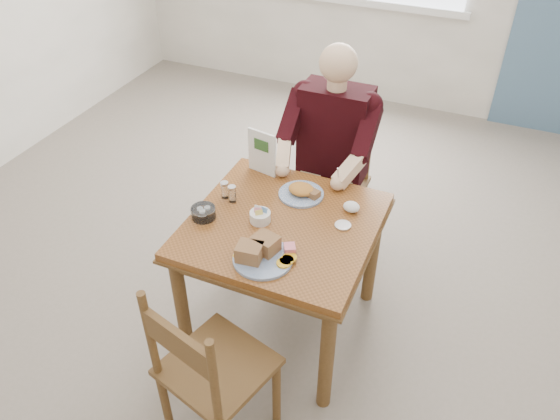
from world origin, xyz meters
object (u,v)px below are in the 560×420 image
at_px(diner, 330,143).
at_px(near_plate, 262,252).
at_px(table, 283,239).
at_px(chair_far, 332,182).
at_px(far_plate, 302,192).
at_px(chair_near, 210,372).

xyz_separation_m(diner, near_plate, (0.01, -0.98, -0.03)).
xyz_separation_m(table, diner, (0.00, 0.71, 0.17)).
distance_m(diner, near_plate, 0.99).
relative_size(chair_far, diner, 0.69).
bearing_deg(far_plate, chair_far, 90.71).
distance_m(table, near_plate, 0.31).
bearing_deg(diner, table, -90.00).
bearing_deg(table, chair_far, 90.00).
relative_size(table, chair_near, 0.97).
height_order(chair_near, near_plate, chair_near).
bearing_deg(chair_far, far_plate, -89.29).
height_order(chair_near, far_plate, chair_near).
distance_m(chair_near, far_plate, 1.04).
bearing_deg(chair_near, near_plate, 86.05).
height_order(chair_far, near_plate, chair_far).
height_order(table, chair_near, chair_near).
xyz_separation_m(near_plate, far_plate, (-0.01, 0.52, -0.01)).
bearing_deg(chair_near, diner, 89.29).
xyz_separation_m(table, chair_far, (0.00, 0.80, -0.16)).
relative_size(chair_far, chair_near, 1.00).
height_order(table, chair_far, chair_far).
distance_m(table, diner, 0.73).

